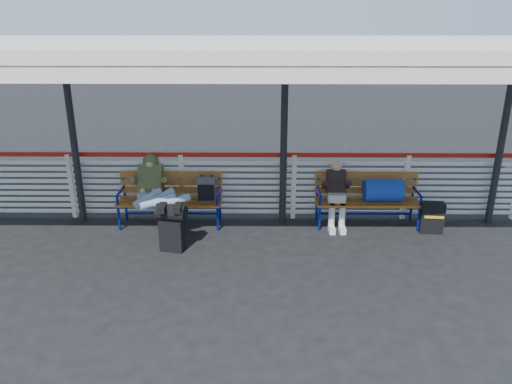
{
  "coord_description": "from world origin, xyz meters",
  "views": [
    {
      "loc": [
        1.41,
        -6.54,
        3.57
      ],
      "look_at": [
        1.33,
        1.0,
        0.83
      ],
      "focal_mm": 35.0,
      "sensor_mm": 36.0,
      "label": 1
    }
  ],
  "objects_px": {
    "bench_left": "(179,193)",
    "traveler_man": "(157,195)",
    "luggage_stack": "(172,225)",
    "suitcase_side": "(432,217)",
    "bench_right": "(376,192)",
    "companion_person": "(336,194)"
  },
  "relations": [
    {
      "from": "luggage_stack",
      "to": "traveler_man",
      "type": "xyz_separation_m",
      "value": [
        -0.35,
        0.67,
        0.27
      ]
    },
    {
      "from": "luggage_stack",
      "to": "traveler_man",
      "type": "distance_m",
      "value": 0.8
    },
    {
      "from": "bench_left",
      "to": "companion_person",
      "type": "height_order",
      "value": "companion_person"
    },
    {
      "from": "luggage_stack",
      "to": "bench_right",
      "type": "xyz_separation_m",
      "value": [
        3.39,
        1.02,
        0.19
      ]
    },
    {
      "from": "bench_left",
      "to": "traveler_man",
      "type": "bearing_deg",
      "value": -130.08
    },
    {
      "from": "companion_person",
      "to": "bench_left",
      "type": "bearing_deg",
      "value": 178.96
    },
    {
      "from": "luggage_stack",
      "to": "suitcase_side",
      "type": "xyz_separation_m",
      "value": [
        4.29,
        0.73,
        -0.15
      ]
    },
    {
      "from": "traveler_man",
      "to": "suitcase_side",
      "type": "height_order",
      "value": "traveler_man"
    },
    {
      "from": "bench_left",
      "to": "traveler_man",
      "type": "xyz_separation_m",
      "value": [
        -0.31,
        -0.37,
        0.1
      ]
    },
    {
      "from": "traveler_man",
      "to": "suitcase_side",
      "type": "bearing_deg",
      "value": 0.68
    },
    {
      "from": "luggage_stack",
      "to": "bench_right",
      "type": "bearing_deg",
      "value": 29.38
    },
    {
      "from": "bench_left",
      "to": "companion_person",
      "type": "bearing_deg",
      "value": -1.04
    },
    {
      "from": "traveler_man",
      "to": "luggage_stack",
      "type": "bearing_deg",
      "value": -62.68
    },
    {
      "from": "luggage_stack",
      "to": "companion_person",
      "type": "bearing_deg",
      "value": 32.82
    },
    {
      "from": "bench_left",
      "to": "suitcase_side",
      "type": "xyz_separation_m",
      "value": [
        4.33,
        -0.31,
        -0.31
      ]
    },
    {
      "from": "bench_right",
      "to": "companion_person",
      "type": "distance_m",
      "value": 0.7
    },
    {
      "from": "bench_right",
      "to": "bench_left",
      "type": "bearing_deg",
      "value": 179.65
    },
    {
      "from": "bench_right",
      "to": "traveler_man",
      "type": "distance_m",
      "value": 3.75
    },
    {
      "from": "traveler_man",
      "to": "suitcase_side",
      "type": "relative_size",
      "value": 3.02
    },
    {
      "from": "luggage_stack",
      "to": "bench_left",
      "type": "xyz_separation_m",
      "value": [
        -0.04,
        1.04,
        0.16
      ]
    },
    {
      "from": "suitcase_side",
      "to": "luggage_stack",
      "type": "bearing_deg",
      "value": -165.34
    },
    {
      "from": "suitcase_side",
      "to": "traveler_man",
      "type": "bearing_deg",
      "value": -174.26
    }
  ]
}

